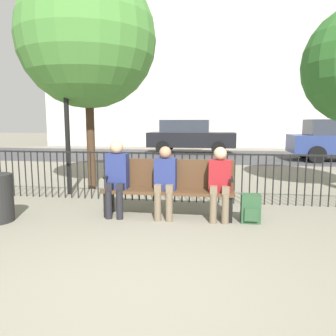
{
  "coord_description": "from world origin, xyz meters",
  "views": [
    {
      "loc": [
        0.74,
        -2.79,
        1.52
      ],
      "look_at": [
        0.0,
        2.28,
        0.8
      ],
      "focal_mm": 35.0,
      "sensor_mm": 36.0,
      "label": 1
    }
  ],
  "objects_px": {
    "seated_person_2": "(220,180)",
    "parked_car_0": "(190,136)",
    "lamp_post": "(65,78)",
    "backpack": "(251,209)",
    "seated_person_1": "(165,179)",
    "seated_person_0": "(117,174)",
    "tree_1": "(87,39)",
    "park_bench": "(169,185)"
  },
  "relations": [
    {
      "from": "seated_person_2",
      "to": "parked_car_0",
      "type": "height_order",
      "value": "parked_car_0"
    },
    {
      "from": "seated_person_2",
      "to": "backpack",
      "type": "distance_m",
      "value": 0.64
    },
    {
      "from": "backpack",
      "to": "parked_car_0",
      "type": "bearing_deg",
      "value": 99.26
    },
    {
      "from": "park_bench",
      "to": "lamp_post",
      "type": "height_order",
      "value": "lamp_post"
    },
    {
      "from": "seated_person_0",
      "to": "tree_1",
      "type": "relative_size",
      "value": 0.26
    },
    {
      "from": "lamp_post",
      "to": "parked_car_0",
      "type": "bearing_deg",
      "value": 79.32
    },
    {
      "from": "seated_person_2",
      "to": "park_bench",
      "type": "bearing_deg",
      "value": 170.56
    },
    {
      "from": "parked_car_0",
      "to": "park_bench",
      "type": "bearing_deg",
      "value": -87.29
    },
    {
      "from": "seated_person_1",
      "to": "parked_car_0",
      "type": "relative_size",
      "value": 0.27
    },
    {
      "from": "seated_person_1",
      "to": "lamp_post",
      "type": "distance_m",
      "value": 3.23
    },
    {
      "from": "backpack",
      "to": "park_bench",
      "type": "bearing_deg",
      "value": 171.95
    },
    {
      "from": "tree_1",
      "to": "seated_person_1",
      "type": "bearing_deg",
      "value": -45.82
    },
    {
      "from": "park_bench",
      "to": "lamp_post",
      "type": "bearing_deg",
      "value": 150.57
    },
    {
      "from": "park_bench",
      "to": "seated_person_2",
      "type": "xyz_separation_m",
      "value": [
        0.81,
        -0.14,
        0.14
      ]
    },
    {
      "from": "seated_person_2",
      "to": "parked_car_0",
      "type": "xyz_separation_m",
      "value": [
        -1.33,
        11.01,
        0.2
      ]
    },
    {
      "from": "park_bench",
      "to": "lamp_post",
      "type": "distance_m",
      "value": 3.27
    },
    {
      "from": "seated_person_0",
      "to": "tree_1",
      "type": "distance_m",
      "value": 3.57
    },
    {
      "from": "seated_person_2",
      "to": "tree_1",
      "type": "bearing_deg",
      "value": 144.08
    },
    {
      "from": "tree_1",
      "to": "lamp_post",
      "type": "relative_size",
      "value": 1.32
    },
    {
      "from": "parked_car_0",
      "to": "backpack",
      "type": "bearing_deg",
      "value": -80.74
    },
    {
      "from": "park_bench",
      "to": "seated_person_1",
      "type": "height_order",
      "value": "seated_person_1"
    },
    {
      "from": "backpack",
      "to": "seated_person_0",
      "type": "bearing_deg",
      "value": 178.59
    },
    {
      "from": "lamp_post",
      "to": "tree_1",
      "type": "bearing_deg",
      "value": 68.92
    },
    {
      "from": "backpack",
      "to": "seated_person_1",
      "type": "bearing_deg",
      "value": 177.98
    },
    {
      "from": "seated_person_1",
      "to": "backpack",
      "type": "xyz_separation_m",
      "value": [
        1.33,
        -0.05,
        -0.42
      ]
    },
    {
      "from": "seated_person_1",
      "to": "seated_person_2",
      "type": "bearing_deg",
      "value": -0.0
    },
    {
      "from": "park_bench",
      "to": "tree_1",
      "type": "height_order",
      "value": "tree_1"
    },
    {
      "from": "park_bench",
      "to": "seated_person_1",
      "type": "relative_size",
      "value": 1.82
    },
    {
      "from": "park_bench",
      "to": "seated_person_1",
      "type": "distance_m",
      "value": 0.2
    },
    {
      "from": "seated_person_2",
      "to": "seated_person_1",
      "type": "bearing_deg",
      "value": 180.0
    },
    {
      "from": "seated_person_0",
      "to": "seated_person_1",
      "type": "xyz_separation_m",
      "value": [
        0.79,
        -0.01,
        -0.05
      ]
    },
    {
      "from": "backpack",
      "to": "tree_1",
      "type": "distance_m",
      "value": 5.04
    },
    {
      "from": "lamp_post",
      "to": "backpack",
      "type": "bearing_deg",
      "value": -22.45
    },
    {
      "from": "seated_person_1",
      "to": "backpack",
      "type": "relative_size",
      "value": 2.63
    },
    {
      "from": "seated_person_0",
      "to": "backpack",
      "type": "distance_m",
      "value": 2.17
    },
    {
      "from": "seated_person_2",
      "to": "seated_person_0",
      "type": "bearing_deg",
      "value": 179.82
    },
    {
      "from": "seated_person_1",
      "to": "seated_person_2",
      "type": "relative_size",
      "value": 1.0
    },
    {
      "from": "seated_person_0",
      "to": "seated_person_2",
      "type": "xyz_separation_m",
      "value": [
        1.64,
        -0.01,
        -0.05
      ]
    },
    {
      "from": "lamp_post",
      "to": "parked_car_0",
      "type": "xyz_separation_m",
      "value": [
        1.8,
        9.57,
        -1.57
      ]
    },
    {
      "from": "tree_1",
      "to": "lamp_post",
      "type": "bearing_deg",
      "value": -111.08
    },
    {
      "from": "seated_person_0",
      "to": "tree_1",
      "type": "bearing_deg",
      "value": 120.81
    },
    {
      "from": "tree_1",
      "to": "lamp_post",
      "type": "height_order",
      "value": "tree_1"
    }
  ]
}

